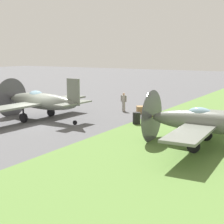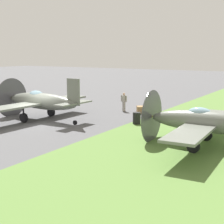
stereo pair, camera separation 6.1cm
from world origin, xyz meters
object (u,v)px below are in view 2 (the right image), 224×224
object	(u,v)px
airplane_wingman	(207,122)
supply_crate	(142,110)
fuel_drum	(137,118)
airplane_lead	(41,101)
ground_crew_chief	(124,101)
runway_marker_cone	(153,111)

from	to	relation	value
airplane_wingman	supply_crate	bearing A→B (deg)	42.39
fuel_drum	airplane_lead	bearing A→B (deg)	108.82
airplane_wingman	fuel_drum	size ratio (longest dim) A/B	11.19
ground_crew_chief	supply_crate	bearing A→B (deg)	177.59
airplane_lead	ground_crew_chief	xyz separation A→B (m)	(7.10, -3.77, -0.63)
airplane_wingman	fuel_drum	xyz separation A→B (m)	(3.80, 6.52, -1.05)
airplane_wingman	supply_crate	distance (m)	11.70
airplane_lead	runway_marker_cone	xyz separation A→B (m)	(7.48, -6.57, -1.32)
airplane_wingman	supply_crate	size ratio (longest dim) A/B	11.19
ground_crew_chief	runway_marker_cone	bearing A→B (deg)	-170.25
airplane_lead	supply_crate	bearing A→B (deg)	-36.74
fuel_drum	runway_marker_cone	bearing A→B (deg)	10.06
ground_crew_chief	supply_crate	distance (m)	2.03
airplane_lead	supply_crate	size ratio (longest dim) A/B	11.44
airplane_lead	airplane_wingman	distance (m)	14.02
fuel_drum	ground_crew_chief	bearing A→B (deg)	38.92
airplane_lead	supply_crate	world-z (taller)	airplane_lead
runway_marker_cone	fuel_drum	bearing A→B (deg)	-169.94
airplane_lead	runway_marker_cone	distance (m)	10.05
ground_crew_chief	runway_marker_cone	world-z (taller)	ground_crew_chief
airplane_wingman	ground_crew_chief	distance (m)	13.20
ground_crew_chief	supply_crate	world-z (taller)	ground_crew_chief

